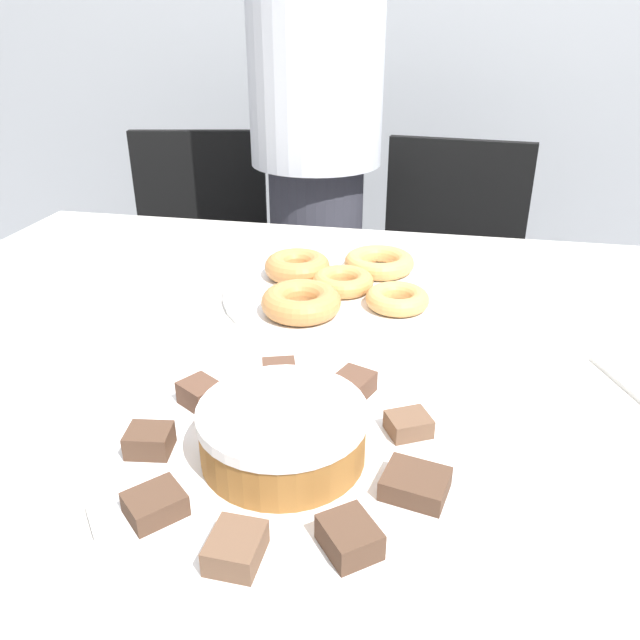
% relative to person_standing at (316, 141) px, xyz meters
% --- Properties ---
extents(table, '(1.42, 1.04, 0.77)m').
position_rel_person_standing_xyz_m(table, '(0.15, -0.84, -0.22)').
color(table, silver).
rests_on(table, ground_plane).
extents(person_standing, '(0.34, 0.34, 1.70)m').
position_rel_person_standing_xyz_m(person_standing, '(0.00, 0.00, 0.00)').
color(person_standing, '#383842').
rests_on(person_standing, ground_plane).
extents(office_chair_left, '(0.52, 0.52, 0.89)m').
position_rel_person_standing_xyz_m(office_chair_left, '(-0.36, 0.02, -0.48)').
color(office_chair_left, black).
rests_on(office_chair_left, ground_plane).
extents(office_chair_right, '(0.48, 0.48, 0.89)m').
position_rel_person_standing_xyz_m(office_chair_right, '(0.36, 0.02, -0.48)').
color(office_chair_right, black).
rests_on(office_chair_right, ground_plane).
extents(plate_cake, '(0.39, 0.39, 0.01)m').
position_rel_person_standing_xyz_m(plate_cake, '(0.19, -1.11, -0.12)').
color(plate_cake, white).
rests_on(plate_cake, table).
extents(plate_donuts, '(0.39, 0.39, 0.01)m').
position_rel_person_standing_xyz_m(plate_donuts, '(0.18, -0.67, -0.12)').
color(plate_donuts, white).
rests_on(plate_donuts, table).
extents(frosted_cake, '(0.17, 0.17, 0.06)m').
position_rel_person_standing_xyz_m(frosted_cake, '(0.19, -1.11, -0.09)').
color(frosted_cake, '#9E662D').
rests_on(frosted_cake, plate_cake).
extents(lamington_0, '(0.06, 0.06, 0.02)m').
position_rel_person_standing_xyz_m(lamington_0, '(0.10, -1.21, -0.11)').
color(lamington_0, '#513828').
rests_on(lamington_0, plate_cake).
extents(lamington_1, '(0.04, 0.05, 0.02)m').
position_rel_person_standing_xyz_m(lamington_1, '(0.19, -1.25, -0.11)').
color(lamington_1, brown).
rests_on(lamington_1, plate_cake).
extents(lamington_2, '(0.06, 0.06, 0.03)m').
position_rel_person_standing_xyz_m(lamington_2, '(0.28, -1.22, -0.10)').
color(lamington_2, '#513828').
rests_on(lamington_2, plate_cake).
extents(lamington_3, '(0.07, 0.06, 0.02)m').
position_rel_person_standing_xyz_m(lamington_3, '(0.33, -1.14, -0.11)').
color(lamington_3, '#513828').
rests_on(lamington_3, plate_cake).
extents(lamington_4, '(0.06, 0.05, 0.02)m').
position_rel_person_standing_xyz_m(lamington_4, '(0.32, -1.04, -0.11)').
color(lamington_4, brown).
rests_on(lamington_4, plate_cake).
extents(lamington_5, '(0.06, 0.06, 0.03)m').
position_rel_person_standing_xyz_m(lamington_5, '(0.25, -0.98, -0.10)').
color(lamington_5, brown).
rests_on(lamington_5, plate_cake).
extents(lamington_6, '(0.05, 0.06, 0.03)m').
position_rel_person_standing_xyz_m(lamington_6, '(0.15, -0.98, -0.10)').
color(lamington_6, brown).
rests_on(lamington_6, plate_cake).
extents(lamington_7, '(0.06, 0.06, 0.03)m').
position_rel_person_standing_xyz_m(lamington_7, '(0.08, -1.04, -0.10)').
color(lamington_7, brown).
rests_on(lamington_7, plate_cake).
extents(lamington_8, '(0.05, 0.04, 0.03)m').
position_rel_person_standing_xyz_m(lamington_8, '(0.06, -1.13, -0.10)').
color(lamington_8, '#513828').
rests_on(lamington_8, plate_cake).
extents(donut_0, '(0.10, 0.10, 0.03)m').
position_rel_person_standing_xyz_m(donut_0, '(0.18, -0.67, -0.10)').
color(donut_0, '#D18E4C').
rests_on(donut_0, plate_donuts).
extents(donut_1, '(0.12, 0.12, 0.04)m').
position_rel_person_standing_xyz_m(donut_1, '(0.14, -0.77, -0.10)').
color(donut_1, '#C68447').
rests_on(donut_1, plate_donuts).
extents(donut_2, '(0.10, 0.10, 0.03)m').
position_rel_person_standing_xyz_m(donut_2, '(0.28, -0.72, -0.10)').
color(donut_2, tan).
rests_on(donut_2, plate_donuts).
extents(donut_3, '(0.12, 0.12, 0.03)m').
position_rel_person_standing_xyz_m(donut_3, '(0.23, -0.58, -0.10)').
color(donut_3, tan).
rests_on(donut_3, plate_donuts).
extents(donut_4, '(0.11, 0.11, 0.04)m').
position_rel_person_standing_xyz_m(donut_4, '(0.10, -0.63, -0.10)').
color(donut_4, '#C68447').
rests_on(donut_4, plate_donuts).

